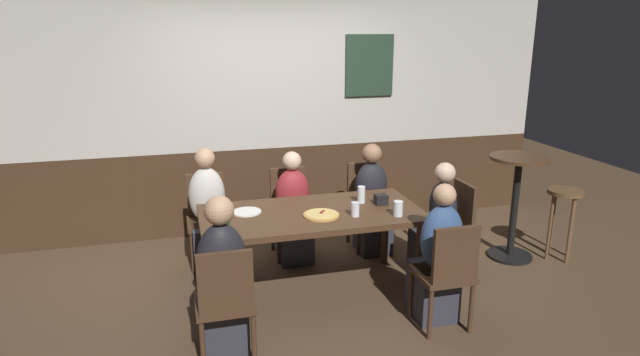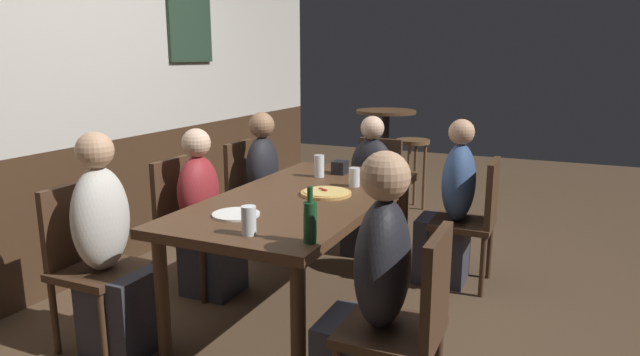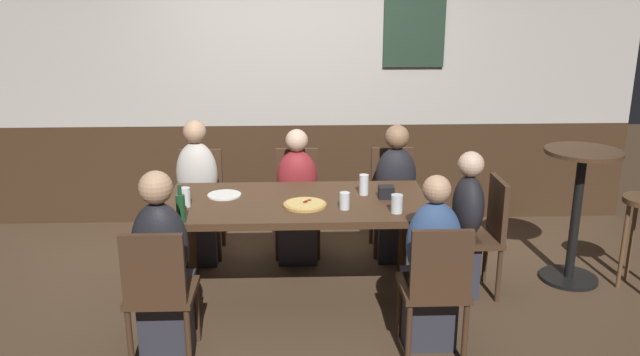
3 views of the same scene
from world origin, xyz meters
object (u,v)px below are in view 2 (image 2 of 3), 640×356
(person_right_near, at_px, (450,216))
(chair_left_near, at_px, (409,321))
(beer_glass_half, at_px, (319,167))
(bar_stool, at_px, (412,155))
(chair_left_far, at_px, (88,257))
(condiment_caddy, at_px, (340,167))
(person_mid_far, at_px, (206,225))
(chair_head_east, at_px, (376,187))
(person_left_near, at_px, (371,312))
(pizza, at_px, (326,193))
(person_left_far, at_px, (111,262))
(highball_clear, at_px, (249,223))
(person_head_east, at_px, (369,196))
(person_right_far, at_px, (268,195))
(chair_right_near, at_px, (474,215))
(dining_table, at_px, (303,207))
(side_bar_table, at_px, (385,156))
(chair_right_far, at_px, (250,190))
(chair_mid_far, at_px, (186,217))
(tumbler_water, at_px, (384,169))
(beer_bottle_green, at_px, (310,221))
(beer_glass_tall, at_px, (354,178))
(plate_white_large, at_px, (236,214))

(person_right_near, bearing_deg, chair_left_near, -174.36)
(beer_glass_half, distance_m, bar_stool, 2.10)
(chair_left_far, distance_m, person_right_near, 2.29)
(person_right_near, distance_m, condiment_caddy, 0.82)
(chair_left_far, bearing_deg, person_mid_far, -11.27)
(chair_head_east, bearing_deg, person_left_near, -161.83)
(chair_head_east, xyz_separation_m, pizza, (-1.30, -0.12, 0.26))
(person_left_far, distance_m, highball_clear, 0.87)
(person_head_east, relative_size, person_right_far, 0.97)
(person_left_near, height_order, pizza, person_left_near)
(person_mid_far, height_order, highball_clear, person_mid_far)
(person_head_east, bearing_deg, person_right_far, 117.03)
(chair_left_near, height_order, highball_clear, chair_left_near)
(person_left_near, xyz_separation_m, beer_glass_half, (1.31, 0.83, 0.30))
(person_head_east, height_order, condiment_caddy, person_head_east)
(chair_right_near, distance_m, chair_left_far, 2.41)
(chair_left_near, relative_size, bar_stool, 1.22)
(dining_table, bearing_deg, person_right_far, 40.81)
(person_left_near, xyz_separation_m, side_bar_table, (2.95, 0.88, 0.11))
(chair_head_east, height_order, chair_right_far, same)
(chair_left_far, height_order, person_left_far, person_left_far)
(chair_left_near, distance_m, person_head_east, 2.20)
(chair_right_far, bearing_deg, beer_glass_half, -114.00)
(highball_clear, bearing_deg, chair_left_near, -93.62)
(bar_stool, bearing_deg, chair_left_near, -165.24)
(chair_mid_far, xyz_separation_m, condiment_caddy, (0.64, -0.85, 0.29))
(dining_table, height_order, beer_glass_half, beer_glass_half)
(chair_right_near, bearing_deg, tumbler_water, 104.74)
(chair_head_east, bearing_deg, condiment_caddy, 177.70)
(chair_left_near, xyz_separation_m, person_right_near, (1.65, 0.16, -0.02))
(person_mid_far, height_order, beer_bottle_green, person_mid_far)
(chair_mid_far, xyz_separation_m, chair_left_near, (-0.83, -1.75, 0.00))
(pizza, bearing_deg, side_bar_table, 8.07)
(chair_right_near, bearing_deg, person_left_near, 174.43)
(tumbler_water, xyz_separation_m, beer_glass_tall, (-0.35, 0.08, -0.00))
(chair_left_near, xyz_separation_m, chair_right_far, (1.65, 1.75, 0.00))
(person_right_near, distance_m, pizza, 1.01)
(person_left_near, relative_size, beer_bottle_green, 4.71)
(person_right_far, bearing_deg, side_bar_table, -22.75)
(dining_table, distance_m, chair_left_near, 1.21)
(tumbler_water, height_order, plate_white_large, tumbler_water)
(dining_table, xyz_separation_m, highball_clear, (-0.78, -0.10, 0.13))
(condiment_caddy, bearing_deg, dining_table, -177.44)
(chair_left_near, relative_size, pizza, 2.92)
(chair_head_east, relative_size, pizza, 2.92)
(person_head_east, bearing_deg, chair_mid_far, 143.62)
(chair_mid_far, bearing_deg, chair_head_east, -32.90)
(chair_right_near, bearing_deg, pizza, 135.83)
(person_left_far, distance_m, beer_bottle_green, 1.17)
(person_head_east, xyz_separation_m, tumbler_water, (-0.52, -0.28, 0.34))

